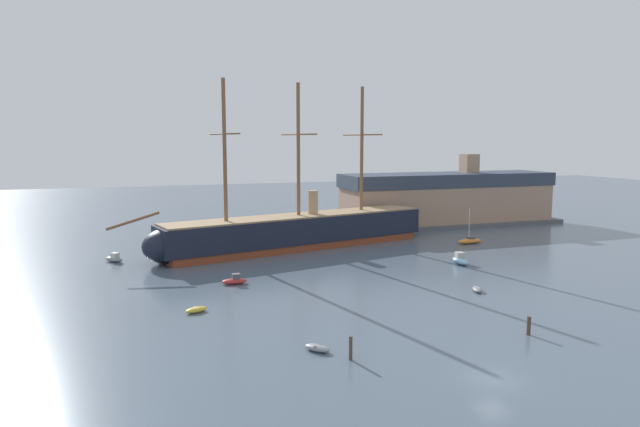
{
  "coord_description": "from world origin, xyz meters",
  "views": [
    {
      "loc": [
        -26.09,
        -34.5,
        18.4
      ],
      "look_at": [
        -0.42,
        39.87,
        8.04
      ],
      "focal_mm": 31.28,
      "sensor_mm": 36.0,
      "label": 1
    }
  ],
  "objects_px": {
    "dinghy_distant_centre": "(286,237)",
    "mooring_piling_nearest": "(351,348)",
    "dinghy_mid_left": "(196,310)",
    "motorboat_alongside_stern": "(460,260)",
    "dockside_warehouse_right": "(448,199)",
    "mooring_piling_left_pair": "(529,326)",
    "dinghy_foreground_left": "(317,348)",
    "dinghy_mid_right": "(477,289)",
    "motorboat_alongside_bow": "(235,280)",
    "tall_ship": "(299,231)",
    "sailboat_far_right": "(470,241)",
    "motorboat_far_left": "(114,259)"
  },
  "relations": [
    {
      "from": "motorboat_far_left",
      "to": "motorboat_alongside_stern",
      "type": "bearing_deg",
      "value": -20.61
    },
    {
      "from": "motorboat_far_left",
      "to": "dinghy_distant_centre",
      "type": "height_order",
      "value": "motorboat_far_left"
    },
    {
      "from": "dinghy_foreground_left",
      "to": "dinghy_mid_right",
      "type": "height_order",
      "value": "dinghy_foreground_left"
    },
    {
      "from": "motorboat_alongside_bow",
      "to": "dockside_warehouse_right",
      "type": "distance_m",
      "value": 64.75
    },
    {
      "from": "dinghy_foreground_left",
      "to": "motorboat_alongside_stern",
      "type": "xyz_separation_m",
      "value": [
        31.48,
        26.03,
        0.31
      ]
    },
    {
      "from": "dinghy_foreground_left",
      "to": "sailboat_far_right",
      "type": "relative_size",
      "value": 0.41
    },
    {
      "from": "motorboat_alongside_bow",
      "to": "tall_ship",
      "type": "bearing_deg",
      "value": 53.97
    },
    {
      "from": "mooring_piling_nearest",
      "to": "dinghy_distant_centre",
      "type": "bearing_deg",
      "value": 79.69
    },
    {
      "from": "dinghy_mid_right",
      "to": "sailboat_far_right",
      "type": "bearing_deg",
      "value": 57.55
    },
    {
      "from": "dinghy_distant_centre",
      "to": "mooring_piling_nearest",
      "type": "xyz_separation_m",
      "value": [
        -10.63,
        -58.46,
        0.77
      ]
    },
    {
      "from": "dinghy_mid_right",
      "to": "motorboat_alongside_stern",
      "type": "relative_size",
      "value": 0.6
    },
    {
      "from": "dinghy_distant_centre",
      "to": "mooring_piling_left_pair",
      "type": "height_order",
      "value": "mooring_piling_left_pair"
    },
    {
      "from": "dockside_warehouse_right",
      "to": "motorboat_far_left",
      "type": "bearing_deg",
      "value": -166.32
    },
    {
      "from": "motorboat_alongside_bow",
      "to": "motorboat_far_left",
      "type": "relative_size",
      "value": 0.96
    },
    {
      "from": "sailboat_far_right",
      "to": "mooring_piling_nearest",
      "type": "height_order",
      "value": "sailboat_far_right"
    },
    {
      "from": "motorboat_alongside_bow",
      "to": "motorboat_far_left",
      "type": "bearing_deg",
      "value": 127.91
    },
    {
      "from": "dinghy_foreground_left",
      "to": "dockside_warehouse_right",
      "type": "bearing_deg",
      "value": 50.21
    },
    {
      "from": "dinghy_distant_centre",
      "to": "mooring_piling_left_pair",
      "type": "bearing_deg",
      "value": -82.46
    },
    {
      "from": "motorboat_alongside_stern",
      "to": "motorboat_far_left",
      "type": "height_order",
      "value": "motorboat_alongside_stern"
    },
    {
      "from": "tall_ship",
      "to": "mooring_piling_left_pair",
      "type": "xyz_separation_m",
      "value": [
        8.22,
        -48.27,
        -2.14
      ]
    },
    {
      "from": "dockside_warehouse_right",
      "to": "sailboat_far_right",
      "type": "bearing_deg",
      "value": -111.79
    },
    {
      "from": "dinghy_mid_right",
      "to": "mooring_piling_nearest",
      "type": "distance_m",
      "value": 27.19
    },
    {
      "from": "dinghy_mid_left",
      "to": "mooring_piling_left_pair",
      "type": "xyz_separation_m",
      "value": [
        29.12,
        -17.44,
        0.61
      ]
    },
    {
      "from": "sailboat_far_right",
      "to": "dinghy_foreground_left",
      "type": "bearing_deg",
      "value": -136.9
    },
    {
      "from": "dockside_warehouse_right",
      "to": "dinghy_mid_left",
      "type": "bearing_deg",
      "value": -142.17
    },
    {
      "from": "dinghy_mid_left",
      "to": "dockside_warehouse_right",
      "type": "height_order",
      "value": "dockside_warehouse_right"
    },
    {
      "from": "motorboat_alongside_stern",
      "to": "mooring_piling_nearest",
      "type": "height_order",
      "value": "mooring_piling_nearest"
    },
    {
      "from": "mooring_piling_nearest",
      "to": "mooring_piling_left_pair",
      "type": "xyz_separation_m",
      "value": [
        18.35,
        0.16,
        -0.13
      ]
    },
    {
      "from": "mooring_piling_nearest",
      "to": "dinghy_mid_left",
      "type": "bearing_deg",
      "value": 121.48
    },
    {
      "from": "mooring_piling_left_pair",
      "to": "dinghy_mid_right",
      "type": "bearing_deg",
      "value": 73.16
    },
    {
      "from": "motorboat_alongside_stern",
      "to": "motorboat_alongside_bow",
      "type": "bearing_deg",
      "value": -178.75
    },
    {
      "from": "mooring_piling_left_pair",
      "to": "dinghy_foreground_left",
      "type": "bearing_deg",
      "value": 172.68
    },
    {
      "from": "dinghy_distant_centre",
      "to": "tall_ship",
      "type": "bearing_deg",
      "value": -92.87
    },
    {
      "from": "dinghy_foreground_left",
      "to": "sailboat_far_right",
      "type": "distance_m",
      "value": 57.99
    },
    {
      "from": "dinghy_mid_left",
      "to": "motorboat_alongside_stern",
      "type": "bearing_deg",
      "value": 15.57
    },
    {
      "from": "dinghy_foreground_left",
      "to": "tall_ship",
      "type": "bearing_deg",
      "value": 75.1
    },
    {
      "from": "tall_ship",
      "to": "mooring_piling_nearest",
      "type": "xyz_separation_m",
      "value": [
        -10.13,
        -48.43,
        -2.01
      ]
    },
    {
      "from": "dinghy_mid_left",
      "to": "sailboat_far_right",
      "type": "bearing_deg",
      "value": 25.9
    },
    {
      "from": "dinghy_foreground_left",
      "to": "dockside_warehouse_right",
      "type": "distance_m",
      "value": 79.81
    },
    {
      "from": "dinghy_foreground_left",
      "to": "mooring_piling_left_pair",
      "type": "bearing_deg",
      "value": -7.32
    },
    {
      "from": "dinghy_foreground_left",
      "to": "sailboat_far_right",
      "type": "xyz_separation_m",
      "value": [
        42.34,
        39.62,
        0.24
      ]
    },
    {
      "from": "dinghy_mid_right",
      "to": "motorboat_far_left",
      "type": "bearing_deg",
      "value": 142.58
    },
    {
      "from": "tall_ship",
      "to": "sailboat_far_right",
      "type": "relative_size",
      "value": 8.96
    },
    {
      "from": "mooring_piling_left_pair",
      "to": "dockside_warehouse_right",
      "type": "bearing_deg",
      "value": 64.38
    },
    {
      "from": "dinghy_mid_left",
      "to": "dinghy_distant_centre",
      "type": "xyz_separation_m",
      "value": [
        21.4,
        40.87,
        -0.03
      ]
    },
    {
      "from": "dinghy_mid_right",
      "to": "motorboat_alongside_bow",
      "type": "bearing_deg",
      "value": 154.25
    },
    {
      "from": "tall_ship",
      "to": "dockside_warehouse_right",
      "type": "xyz_separation_m",
      "value": [
        38.82,
        15.54,
        2.59
      ]
    },
    {
      "from": "dinghy_mid_left",
      "to": "motorboat_alongside_stern",
      "type": "height_order",
      "value": "motorboat_alongside_stern"
    },
    {
      "from": "dockside_warehouse_right",
      "to": "mooring_piling_left_pair",
      "type": "bearing_deg",
      "value": -115.62
    },
    {
      "from": "dinghy_foreground_left",
      "to": "mooring_piling_nearest",
      "type": "bearing_deg",
      "value": -53.97
    }
  ]
}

